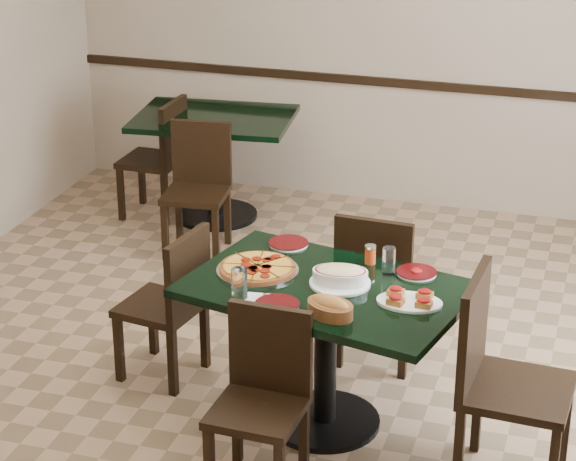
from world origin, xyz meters
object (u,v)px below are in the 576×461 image
(lasagna_casserole, at_px, (340,275))
(back_chair_near, at_px, (199,181))
(pepperoni_pizza, at_px, (258,268))
(bread_basket, at_px, (330,307))
(main_table, at_px, (326,321))
(bruschetta_platter, at_px, (410,299))
(chair_left, at_px, (173,298))
(back_table, at_px, (215,147))
(back_chair_left, at_px, (161,153))
(chair_near, at_px, (263,391))
(chair_far, at_px, (378,282))
(chair_right, at_px, (497,370))

(lasagna_casserole, bearing_deg, back_chair_near, 120.50)
(back_chair_near, distance_m, pepperoni_pizza, 2.08)
(bread_basket, bearing_deg, lasagna_casserole, 120.92)
(main_table, distance_m, bruschetta_platter, 0.46)
(main_table, height_order, back_chair_near, back_chair_near)
(main_table, height_order, lasagna_casserole, lasagna_casserole)
(main_table, bearing_deg, bread_basket, -58.94)
(chair_left, bearing_deg, back_table, -155.85)
(main_table, relative_size, back_chair_left, 1.67)
(bread_basket, bearing_deg, main_table, 132.46)
(chair_near, relative_size, chair_left, 1.00)
(back_table, distance_m, chair_far, 2.33)
(back_table, height_order, pepperoni_pizza, pepperoni_pizza)
(back_table, relative_size, bread_basket, 4.20)
(bread_basket, bearing_deg, chair_near, -111.76)
(lasagna_casserole, distance_m, bread_basket, 0.32)
(main_table, distance_m, back_chair_near, 2.30)
(main_table, relative_size, pepperoni_pizza, 3.59)
(chair_far, relative_size, bruschetta_platter, 2.85)
(back_table, distance_m, chair_near, 3.19)
(chair_far, xyz_separation_m, back_chair_near, (-1.47, 1.20, -0.02))
(chair_right, relative_size, chair_left, 1.20)
(chair_right, relative_size, lasagna_casserole, 3.44)
(pepperoni_pizza, bearing_deg, bread_basket, -37.16)
(chair_left, bearing_deg, lasagna_casserole, 88.57)
(main_table, bearing_deg, pepperoni_pizza, -176.55)
(pepperoni_pizza, distance_m, bruschetta_platter, 0.78)
(chair_far, height_order, chair_left, chair_far)
(main_table, xyz_separation_m, pepperoni_pizza, (-0.36, 0.06, 0.20))
(back_chair_left, distance_m, bruschetta_platter, 3.26)
(back_chair_left, distance_m, pepperoni_pizza, 2.69)
(back_chair_near, bearing_deg, bruschetta_platter, -53.92)
(chair_right, distance_m, chair_left, 1.77)
(main_table, distance_m, chair_near, 0.55)
(back_table, xyz_separation_m, pepperoni_pizza, (1.10, -2.33, 0.24))
(back_table, distance_m, back_chair_left, 0.38)
(chair_right, height_order, pepperoni_pizza, chair_right)
(back_chair_near, height_order, pepperoni_pizza, back_chair_near)
(chair_left, distance_m, pepperoni_pizza, 0.62)
(chair_left, distance_m, lasagna_casserole, 1.00)
(back_table, xyz_separation_m, chair_right, (2.29, -2.60, 0.04))
(chair_far, bearing_deg, back_chair_left, -37.19)
(pepperoni_pizza, bearing_deg, chair_near, -69.53)
(chair_right, bearing_deg, back_table, 44.83)
(chair_left, distance_m, back_chair_near, 1.71)
(chair_far, height_order, chair_right, chair_right)
(main_table, xyz_separation_m, bread_basket, (0.10, -0.29, 0.22))
(back_chair_left, bearing_deg, bread_basket, 38.26)
(main_table, distance_m, lasagna_casserole, 0.24)
(back_chair_left, xyz_separation_m, pepperoni_pizza, (1.46, -2.24, 0.29))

